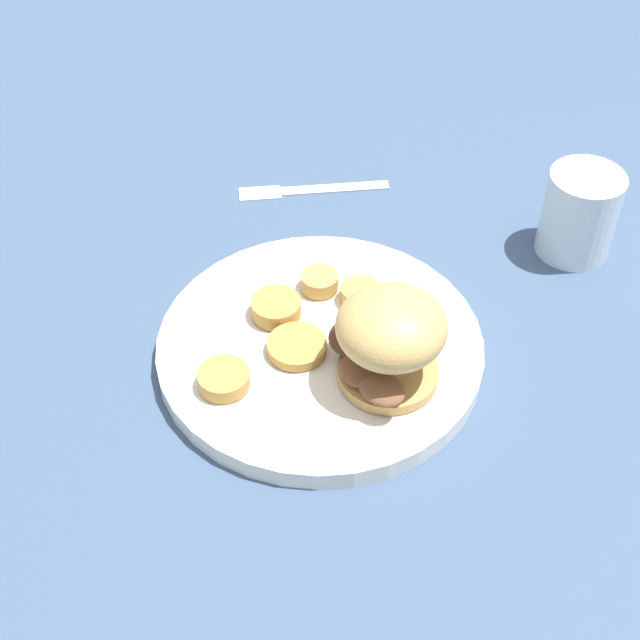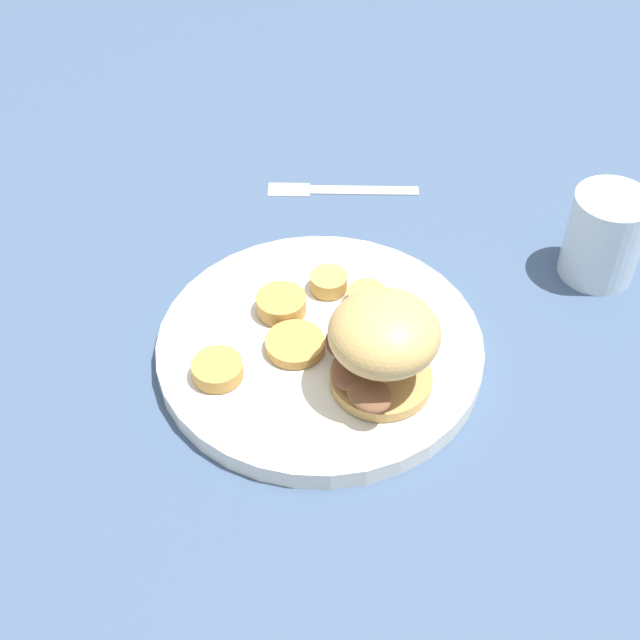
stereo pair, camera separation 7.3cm
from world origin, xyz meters
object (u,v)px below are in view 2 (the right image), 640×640
at_px(sandwich, 380,343).
at_px(fork, 340,190).
at_px(drinking_glass, 604,236).
at_px(dinner_plate, 320,346).

xyz_separation_m(sandwich, fork, (-0.29, 0.11, -0.07)).
relative_size(sandwich, drinking_glass, 1.23).
xyz_separation_m(sandwich, drinking_glass, (-0.05, 0.28, -0.02)).
xyz_separation_m(dinner_plate, sandwich, (0.07, 0.02, 0.06)).
height_order(sandwich, drinking_glass, sandwich).
height_order(dinner_plate, drinking_glass, drinking_glass).
bearing_deg(drinking_glass, fork, -143.62).
xyz_separation_m(dinner_plate, fork, (-0.22, 0.13, -0.01)).
relative_size(dinner_plate, drinking_glass, 3.22).
relative_size(dinner_plate, fork, 1.87).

